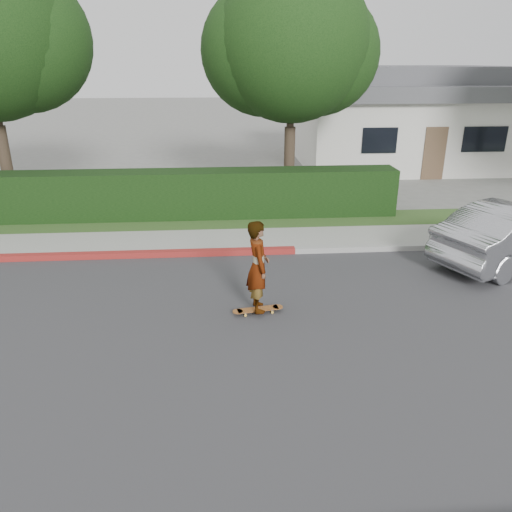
# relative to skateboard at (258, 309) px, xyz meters

# --- Properties ---
(ground) EXTENTS (120.00, 120.00, 0.00)m
(ground) POSITION_rel_skateboard_xyz_m (0.18, -0.95, -0.09)
(ground) COLOR slate
(ground) RESTS_ON ground
(road) EXTENTS (60.00, 8.00, 0.01)m
(road) POSITION_rel_skateboard_xyz_m (0.18, -0.95, -0.08)
(road) COLOR #2D2D30
(road) RESTS_ON ground
(curb_far) EXTENTS (60.00, 0.20, 0.15)m
(curb_far) POSITION_rel_skateboard_xyz_m (0.18, 3.15, -0.01)
(curb_far) COLOR #9E9E99
(curb_far) RESTS_ON ground
(curb_red_section) EXTENTS (12.00, 0.21, 0.15)m
(curb_red_section) POSITION_rel_skateboard_xyz_m (-4.82, 3.15, -0.01)
(curb_red_section) COLOR maroon
(curb_red_section) RESTS_ON ground
(sidewalk_far) EXTENTS (60.00, 1.60, 0.12)m
(sidewalk_far) POSITION_rel_skateboard_xyz_m (0.18, 4.05, -0.03)
(sidewalk_far) COLOR gray
(sidewalk_far) RESTS_ON ground
(planting_strip) EXTENTS (60.00, 1.60, 0.10)m
(planting_strip) POSITION_rel_skateboard_xyz_m (0.18, 5.65, -0.04)
(planting_strip) COLOR #2D4C1E
(planting_strip) RESTS_ON ground
(hedge) EXTENTS (15.00, 1.00, 1.50)m
(hedge) POSITION_rel_skateboard_xyz_m (-2.82, 6.25, 0.66)
(hedge) COLOR black
(hedge) RESTS_ON ground
(tree_center) EXTENTS (5.66, 4.84, 7.44)m
(tree_center) POSITION_rel_skateboard_xyz_m (1.66, 8.24, 4.82)
(tree_center) COLOR #33261C
(tree_center) RESTS_ON ground
(house) EXTENTS (10.60, 8.60, 4.30)m
(house) POSITION_rel_skateboard_xyz_m (8.18, 15.05, 2.01)
(house) COLOR beige
(house) RESTS_ON ground
(skateboard) EXTENTS (1.01, 0.36, 0.09)m
(skateboard) POSITION_rel_skateboard_xyz_m (0.00, 0.00, 0.00)
(skateboard) COLOR gold
(skateboard) RESTS_ON ground
(skateboarder) EXTENTS (0.49, 0.69, 1.77)m
(skateboarder) POSITION_rel_skateboard_xyz_m (0.00, 0.00, 0.90)
(skateboarder) COLOR white
(skateboarder) RESTS_ON skateboard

